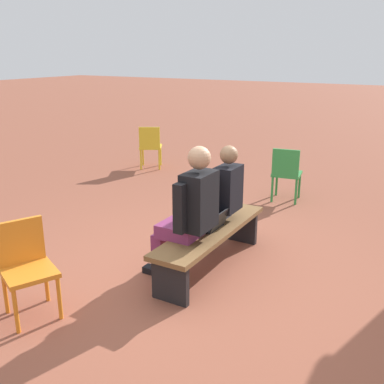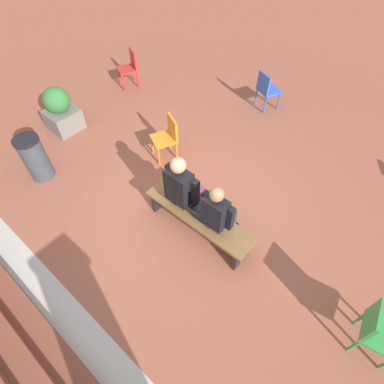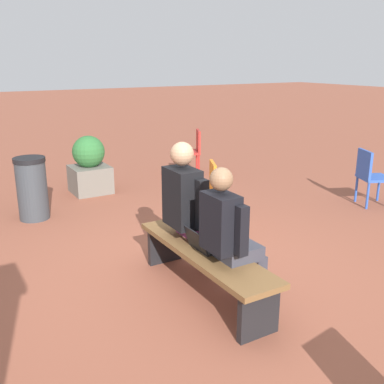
{
  "view_description": "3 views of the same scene",
  "coord_description": "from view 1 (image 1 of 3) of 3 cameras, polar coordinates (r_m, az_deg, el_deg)",
  "views": [
    {
      "loc": [
        3.6,
        2.1,
        2.22
      ],
      "look_at": [
        -0.7,
        -0.4,
        0.66
      ],
      "focal_mm": 42.0,
      "sensor_mm": 36.0,
      "label": 1
    },
    {
      "loc": [
        -1.87,
        2.1,
        4.05
      ],
      "look_at": [
        -0.07,
        -0.01,
        0.71
      ],
      "focal_mm": 28.0,
      "sensor_mm": 36.0,
      "label": 2
    },
    {
      "loc": [
        -3.47,
        2.1,
        2.11
      ],
      "look_at": [
        0.09,
        -0.0,
        0.89
      ],
      "focal_mm": 42.0,
      "sensor_mm": 36.0,
      "label": 3
    }
  ],
  "objects": [
    {
      "name": "ground_plane",
      "position": [
        4.73,
        -0.11,
        -10.6
      ],
      "size": [
        60.0,
        60.0,
        0.0
      ],
      "primitive_type": "plane",
      "color": "brown"
    },
    {
      "name": "bench",
      "position": [
        4.76,
        2.45,
        -5.69
      ],
      "size": [
        1.8,
        0.44,
        0.45
      ],
      "color": "brown",
      "rests_on": "ground"
    },
    {
      "name": "person_student",
      "position": [
        4.92,
        3.5,
        -0.72
      ],
      "size": [
        0.5,
        0.64,
        1.28
      ],
      "color": "#383842",
      "rests_on": "ground"
    },
    {
      "name": "person_adult",
      "position": [
        4.37,
        -0.36,
        -2.42
      ],
      "size": [
        0.57,
        0.72,
        1.39
      ],
      "color": "#7F2D5B",
      "rests_on": "ground"
    },
    {
      "name": "laptop",
      "position": [
        4.7,
        2.61,
        -4.08
      ],
      "size": [
        0.32,
        0.29,
        0.21
      ],
      "color": "black",
      "rests_on": "bench"
    },
    {
      "name": "plastic_chair_near_bench_left",
      "position": [
        8.86,
        -5.33,
        6.03
      ],
      "size": [
        0.57,
        0.57,
        0.84
      ],
      "color": "gold",
      "rests_on": "ground"
    },
    {
      "name": "plastic_chair_far_right",
      "position": [
        4.17,
        -20.34,
        -8.41
      ],
      "size": [
        0.56,
        0.56,
        0.84
      ],
      "color": "orange",
      "rests_on": "ground"
    },
    {
      "name": "plastic_chair_mid_courtyard",
      "position": [
        6.97,
        11.88,
        2.61
      ],
      "size": [
        0.48,
        0.48,
        0.84
      ],
      "color": "#2D893D",
      "rests_on": "ground"
    }
  ]
}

